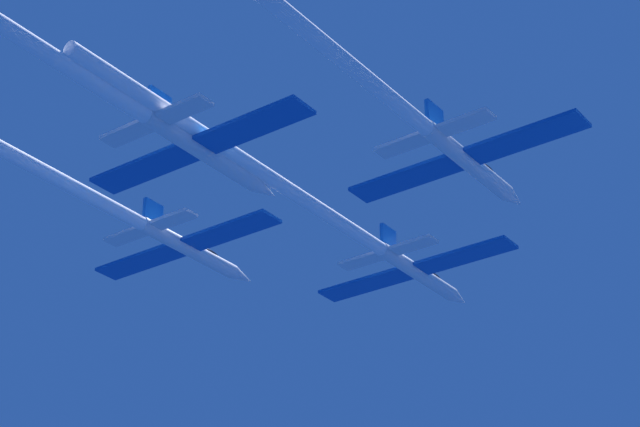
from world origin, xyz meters
name	(u,v)px	position (x,y,z in m)	size (l,w,h in m)	color
jet_lead	(335,219)	(0.11, -10.90, -0.16)	(17.17, 44.90, 2.84)	silver
jet_left_wing	(70,185)	(-12.57, -25.02, 0.50)	(17.17, 47.75, 2.84)	silver
jet_right_wing	(348,63)	(11.91, -26.25, -0.02)	(17.17, 51.24, 2.84)	silver
jet_slot	(49,54)	(-0.53, -37.80, -0.81)	(17.17, 49.19, 2.84)	silver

